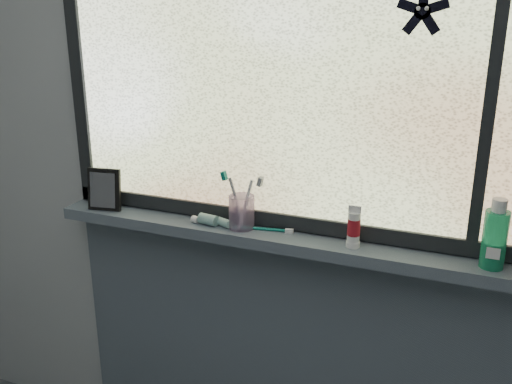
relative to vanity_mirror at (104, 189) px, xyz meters
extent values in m
cube|color=#9EA3A8|center=(0.66, 0.09, 0.15)|extent=(3.00, 0.01, 2.50)
cube|color=#485360|center=(0.66, 0.02, -0.10)|extent=(1.62, 0.14, 0.04)
cube|color=#485360|center=(0.66, 0.08, -0.61)|extent=(1.62, 0.02, 0.98)
cube|color=silver|center=(0.66, 0.07, 0.43)|extent=(1.50, 0.01, 1.00)
cube|color=black|center=(0.66, 0.07, -0.05)|extent=(1.60, 0.03, 0.05)
cube|color=black|center=(-0.12, 0.07, 0.43)|extent=(0.05, 0.03, 1.10)
cube|color=black|center=(1.26, 0.07, 0.43)|extent=(0.03, 0.03, 1.00)
cube|color=black|center=(0.00, 0.00, 0.00)|extent=(0.13, 0.08, 0.15)
cylinder|color=#BE98C9|center=(0.53, 0.02, -0.02)|extent=(0.09, 0.09, 0.11)
cylinder|color=#21AC74|center=(1.32, 0.02, 0.03)|extent=(0.08, 0.08, 0.17)
cylinder|color=silver|center=(0.92, 0.01, 0.00)|extent=(0.05, 0.05, 0.10)
camera|label=1|loc=(1.24, -1.61, 0.65)|focal=40.00mm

